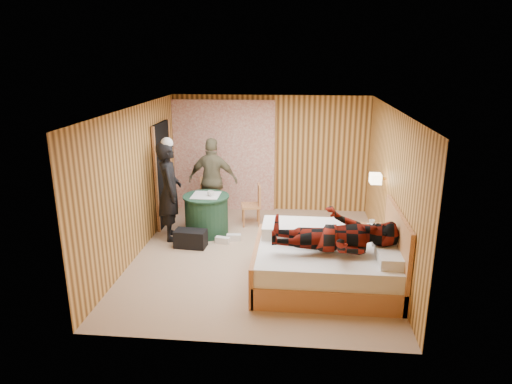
# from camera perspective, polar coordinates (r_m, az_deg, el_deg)

# --- Properties ---
(floor) EXTENTS (4.20, 5.00, 0.01)m
(floor) POSITION_cam_1_polar(r_m,az_deg,el_deg) (7.90, 0.49, -7.95)
(floor) COLOR tan
(floor) RESTS_ON ground
(ceiling) EXTENTS (4.20, 5.00, 0.01)m
(ceiling) POSITION_cam_1_polar(r_m,az_deg,el_deg) (7.22, 0.53, 10.38)
(ceiling) COLOR silver
(ceiling) RESTS_ON wall_back
(wall_back) EXTENTS (4.20, 0.02, 2.50)m
(wall_back) POSITION_cam_1_polar(r_m,az_deg,el_deg) (9.88, 1.78, 4.79)
(wall_back) COLOR #E7AD58
(wall_back) RESTS_ON floor
(wall_left) EXTENTS (0.02, 5.00, 2.50)m
(wall_left) POSITION_cam_1_polar(r_m,az_deg,el_deg) (7.92, -14.81, 1.18)
(wall_left) COLOR #E7AD58
(wall_left) RESTS_ON floor
(wall_right) EXTENTS (0.02, 5.00, 2.50)m
(wall_right) POSITION_cam_1_polar(r_m,az_deg,el_deg) (7.58, 16.53, 0.35)
(wall_right) COLOR #E7AD58
(wall_right) RESTS_ON floor
(curtain) EXTENTS (2.20, 0.08, 2.40)m
(curtain) POSITION_cam_1_polar(r_m,az_deg,el_deg) (9.94, -4.03, 4.53)
(curtain) COLOR white
(curtain) RESTS_ON floor
(doorway) EXTENTS (0.06, 0.90, 2.05)m
(doorway) POSITION_cam_1_polar(r_m,az_deg,el_deg) (9.24, -11.55, 2.17)
(doorway) COLOR black
(doorway) RESTS_ON floor
(wall_lamp) EXTENTS (0.26, 0.24, 0.16)m
(wall_lamp) POSITION_cam_1_polar(r_m,az_deg,el_deg) (7.96, 14.73, 1.64)
(wall_lamp) COLOR gold
(wall_lamp) RESTS_ON wall_right
(bed) EXTENTS (2.17, 1.71, 1.17)m
(bed) POSITION_cam_1_polar(r_m,az_deg,el_deg) (6.96, 9.17, -8.69)
(bed) COLOR #E3A05D
(bed) RESTS_ON floor
(nightstand) EXTENTS (0.41, 0.56, 0.54)m
(nightstand) POSITION_cam_1_polar(r_m,az_deg,el_deg) (7.95, 14.26, -6.12)
(nightstand) COLOR #E3A05D
(nightstand) RESTS_ON floor
(round_table) EXTENTS (0.88, 0.88, 0.78)m
(round_table) POSITION_cam_1_polar(r_m,az_deg,el_deg) (8.74, -6.20, -2.78)
(round_table) COLOR #204631
(round_table) RESTS_ON floor
(chair_far) EXTENTS (0.54, 0.54, 0.93)m
(chair_far) POSITION_cam_1_polar(r_m,az_deg,el_deg) (9.34, -5.57, -0.51)
(chair_far) COLOR #E3A05D
(chair_far) RESTS_ON floor
(chair_near) EXTENTS (0.44, 0.44, 0.83)m
(chair_near) POSITION_cam_1_polar(r_m,az_deg,el_deg) (9.12, -0.20, -1.23)
(chair_near) COLOR #E3A05D
(chair_near) RESTS_ON floor
(duffel_bag) EXTENTS (0.58, 0.34, 0.32)m
(duffel_bag) POSITION_cam_1_polar(r_m,az_deg,el_deg) (8.26, -8.18, -5.79)
(duffel_bag) COLOR black
(duffel_bag) RESTS_ON floor
(sneaker_left) EXTENTS (0.28, 0.16, 0.12)m
(sneaker_left) POSITION_cam_1_polar(r_m,az_deg,el_deg) (8.39, -4.19, -6.02)
(sneaker_left) COLOR silver
(sneaker_left) RESTS_ON floor
(sneaker_right) EXTENTS (0.27, 0.13, 0.12)m
(sneaker_right) POSITION_cam_1_polar(r_m,az_deg,el_deg) (8.50, -2.80, -5.68)
(sneaker_right) COLOR silver
(sneaker_right) RESTS_ON floor
(woman_standing) EXTENTS (0.61, 0.76, 1.83)m
(woman_standing) POSITION_cam_1_polar(r_m,az_deg,el_deg) (8.48, -10.75, 0.10)
(woman_standing) COLOR black
(woman_standing) RESTS_ON floor
(man_at_table) EXTENTS (1.04, 0.51, 1.72)m
(man_at_table) POSITION_cam_1_polar(r_m,az_deg,el_deg) (9.28, -5.39, 1.47)
(man_at_table) COLOR #6C6448
(man_at_table) RESTS_ON floor
(man_on_bed) EXTENTS (0.86, 0.67, 1.77)m
(man_on_bed) POSITION_cam_1_polar(r_m,az_deg,el_deg) (6.48, 9.84, -4.15)
(man_on_bed) COLOR #631109
(man_on_bed) RESTS_ON bed
(book_lower) EXTENTS (0.24, 0.27, 0.02)m
(book_lower) POSITION_cam_1_polar(r_m,az_deg,el_deg) (7.81, 14.45, -4.42)
(book_lower) COLOR silver
(book_lower) RESTS_ON nightstand
(book_upper) EXTENTS (0.26, 0.28, 0.02)m
(book_upper) POSITION_cam_1_polar(r_m,az_deg,el_deg) (7.80, 14.46, -4.29)
(book_upper) COLOR silver
(book_upper) RESTS_ON nightstand
(cup_nightstand) EXTENTS (0.11, 0.11, 0.09)m
(cup_nightstand) POSITION_cam_1_polar(r_m,az_deg,el_deg) (7.96, 14.28, -3.72)
(cup_nightstand) COLOR silver
(cup_nightstand) RESTS_ON nightstand
(cup_table) EXTENTS (0.14, 0.14, 0.10)m
(cup_table) POSITION_cam_1_polar(r_m,az_deg,el_deg) (8.54, -5.70, -0.18)
(cup_table) COLOR silver
(cup_table) RESTS_ON round_table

